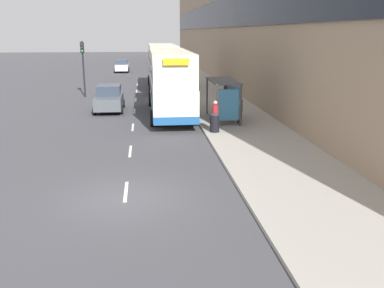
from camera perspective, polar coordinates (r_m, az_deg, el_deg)
ground_plane at (r=14.88m, az=-8.90°, el=-7.17°), size 220.00×220.00×0.00m
pavement at (r=52.90m, az=-0.08°, el=8.85°), size 5.00×93.00×0.14m
terrace_facade at (r=53.27m, az=4.40°, el=17.66°), size 3.10×93.00×16.53m
lane_mark_0 at (r=15.47m, az=-8.80°, el=-6.28°), size 0.12×2.00×0.01m
lane_mark_1 at (r=20.54m, az=-8.24°, el=-0.95°), size 0.12×2.00×0.01m
lane_mark_2 at (r=25.72m, az=-7.90°, el=2.25°), size 0.12×2.00×0.01m
lane_mark_3 at (r=30.95m, az=-7.67°, el=4.37°), size 0.12×2.00×0.01m
lane_mark_4 at (r=36.21m, az=-7.51°, el=5.88°), size 0.12×2.00×0.01m
lane_mark_5 at (r=41.48m, az=-7.39°, el=7.00°), size 0.12×2.00×0.01m
lane_mark_6 at (r=46.78m, az=-7.30°, el=7.87°), size 0.12×2.00×0.01m
bus_shelter at (r=26.51m, az=4.64°, el=6.82°), size 1.60×4.20×2.48m
double_decker_bus_near at (r=28.96m, az=-2.94°, el=8.34°), size 2.85×11.27×4.30m
double_decker_bus_ahead at (r=42.43m, az=-3.95°, el=10.36°), size 2.85×11.53×4.30m
car_0 at (r=61.51m, az=-9.32°, el=10.21°), size 1.93×3.83×1.71m
car_1 at (r=31.24m, az=-10.98°, el=5.99°), size 2.03×4.39×1.83m
pedestrian_at_shelter at (r=31.74m, az=4.56°, el=6.69°), size 0.37×0.37×1.85m
pedestrian_1 at (r=25.98m, az=6.39°, el=4.57°), size 0.32×0.32×1.61m
pedestrian_2 at (r=23.59m, az=3.11°, el=3.77°), size 0.34×0.34×1.73m
litter_bin at (r=23.57m, az=3.04°, el=2.88°), size 0.55×0.55×1.05m
traffic_light_far_kerb at (r=38.25m, az=-14.35°, el=10.84°), size 0.30×0.32×4.75m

